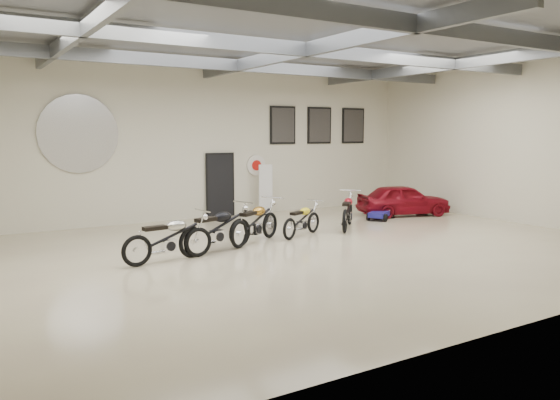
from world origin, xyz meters
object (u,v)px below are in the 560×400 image
banner_stand (266,189)px  motorcycle_gold (255,221)px  go_kart (382,211)px  motorcycle_yellow (302,219)px  vintage_car (403,200)px  motorcycle_silver (168,237)px  motorcycle_red (348,210)px  motorcycle_black (217,228)px

banner_stand → motorcycle_gold: banner_stand is taller
go_kart → motorcycle_yellow: bearing=165.0°
motorcycle_yellow → vintage_car: 5.28m
motorcycle_silver → banner_stand: bearing=36.0°
motorcycle_yellow → vintage_car: (5.09, 1.37, 0.07)m
motorcycle_gold → go_kart: (5.47, 1.30, -0.30)m
vintage_car → motorcycle_silver: bearing=121.3°
motorcycle_silver → go_kart: motorcycle_silver is taller
vintage_car → banner_stand: bearing=74.0°
motorcycle_yellow → motorcycle_red: bearing=-16.1°
motorcycle_gold → motorcycle_yellow: (1.53, 0.13, -0.09)m
banner_stand → motorcycle_silver: bearing=-127.4°
banner_stand → motorcycle_red: bearing=-69.5°
motorcycle_black → go_kart: motorcycle_black is taller
motorcycle_black → motorcycle_yellow: 2.90m
motorcycle_silver → go_kart: bearing=7.7°
motorcycle_silver → motorcycle_gold: size_ratio=0.98×
motorcycle_silver → motorcycle_red: 6.12m
motorcycle_yellow → go_kart: (3.94, 1.17, -0.21)m
motorcycle_black → banner_stand: bearing=31.5°
motorcycle_yellow → go_kart: bearing=-9.1°
go_kart → motorcycle_black: bearing=163.2°
motorcycle_silver → motorcycle_gold: 2.76m
motorcycle_silver → motorcycle_black: bearing=8.3°
banner_stand → motorcycle_red: (0.71, -3.66, -0.35)m
motorcycle_silver → motorcycle_gold: (2.63, 0.84, 0.01)m
motorcycle_red → go_kart: 2.30m
motorcycle_yellow → motorcycle_gold: bearing=159.2°
motorcycle_silver → go_kart: 8.39m
motorcycle_silver → motorcycle_yellow: motorcycle_silver is taller
banner_stand → motorcycle_yellow: banner_stand is taller
banner_stand → motorcycle_yellow: size_ratio=0.98×
motorcycle_black → motorcycle_gold: 1.39m
motorcycle_silver → vintage_car: (9.26, 2.34, -0.01)m
motorcycle_black → go_kart: size_ratio=1.55×
motorcycle_yellow → go_kart: 4.12m
motorcycle_black → motorcycle_gold: motorcycle_black is taller
banner_stand → motorcycle_silver: 7.24m
banner_stand → motorcycle_silver: size_ratio=0.84×
motorcycle_yellow → banner_stand: bearing=48.7°
motorcycle_silver → motorcycle_black: 1.38m
motorcycle_silver → vintage_car: bearing=7.1°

